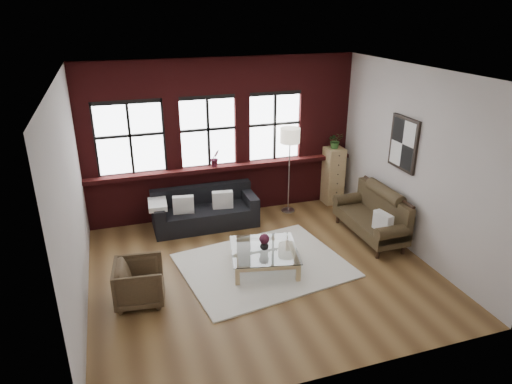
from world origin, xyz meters
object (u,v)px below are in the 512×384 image
object	(u,v)px
vintage_settee	(370,215)
floor_lamp	(289,168)
armchair	(140,282)
dark_sofa	(205,209)
coffee_table	(264,259)
drawer_chest	(333,176)
vase	(264,245)

from	to	relation	value
vintage_settee	floor_lamp	bearing A→B (deg)	122.52
vintage_settee	armchair	world-z (taller)	vintage_settee
dark_sofa	vintage_settee	world-z (taller)	vintage_settee
vintage_settee	coffee_table	distance (m)	2.30
dark_sofa	floor_lamp	size ratio (longest dim) A/B	1.03
drawer_chest	dark_sofa	bearing A→B (deg)	-174.51
vase	floor_lamp	bearing A→B (deg)	58.49
armchair	vase	size ratio (longest dim) A/B	4.54
drawer_chest	coffee_table	bearing A→B (deg)	-137.37
dark_sofa	coffee_table	distance (m)	1.97
coffee_table	vase	size ratio (longest dim) A/B	6.94
floor_lamp	drawer_chest	bearing A→B (deg)	7.25
coffee_table	drawer_chest	world-z (taller)	drawer_chest
armchair	floor_lamp	world-z (taller)	floor_lamp
vase	floor_lamp	distance (m)	2.42
drawer_chest	floor_lamp	world-z (taller)	floor_lamp
dark_sofa	vintage_settee	xyz separation A→B (m)	(2.84, -1.44, 0.09)
vase	vintage_settee	bearing A→B (deg)	10.76
vintage_settee	dark_sofa	bearing A→B (deg)	153.07
dark_sofa	vintage_settee	distance (m)	3.18
armchair	coffee_table	size ratio (longest dim) A/B	0.65
dark_sofa	drawer_chest	size ratio (longest dim) A/B	1.62
dark_sofa	coffee_table	xyz separation A→B (m)	(0.60, -1.87, -0.19)
vase	armchair	bearing A→B (deg)	-171.34
vintage_settee	vase	world-z (taller)	vintage_settee
armchair	dark_sofa	bearing A→B (deg)	-26.86
armchair	coffee_table	xyz separation A→B (m)	(2.05, 0.31, -0.15)
vintage_settee	drawer_chest	bearing A→B (deg)	86.89
floor_lamp	coffee_table	bearing A→B (deg)	-121.51
coffee_table	floor_lamp	bearing A→B (deg)	58.49
vintage_settee	floor_lamp	xyz separation A→B (m)	(-1.01, 1.58, 0.52)
vintage_settee	floor_lamp	world-z (taller)	floor_lamp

